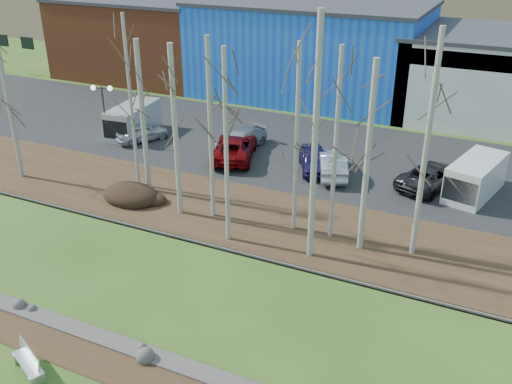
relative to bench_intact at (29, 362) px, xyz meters
The scene contains 30 objects.
dirt_strip 2.79m from the bench_intact, 33.55° to the left, with size 80.00×1.80×0.03m, color #382616.
near_bank_rocks 3.44m from the bench_intact, 47.68° to the left, with size 80.00×0.80×0.50m, color #47423D, non-canonical shape.
river 7.03m from the bench_intact, 70.86° to the left, with size 80.00×8.00×0.90m, color #14202F, non-canonical shape.
far_bank_rocks 10.98m from the bench_intact, 77.90° to the left, with size 80.00×0.80×0.46m, color #47423D, non-canonical shape.
far_bank 14.12m from the bench_intact, 80.62° to the left, with size 80.00×7.00×0.15m, color #382616.
parking_lot 24.54m from the bench_intact, 84.62° to the left, with size 80.00×14.00×0.14m, color black.
building_brick 44.26m from the bench_intact, 119.46° to the left, with size 16.32×12.24×7.80m.
building_blue 38.78m from the bench_intact, 95.50° to the left, with size 20.40×12.24×8.30m.
bench_intact is the anchor object (origin of this frame).
dirt_mound 13.68m from the bench_intact, 111.35° to the left, with size 3.51×2.48×0.69m, color black.
birch_0 18.68m from the bench_intact, 136.46° to the left, with size 0.26×0.26×8.46m.
birch_1 16.44m from the bench_intact, 111.74° to the left, with size 0.19×0.19×10.08m.
birch_2 15.64m from the bench_intact, 108.71° to the left, with size 0.30×0.30×8.86m.
birch_3 13.86m from the bench_intact, 89.14° to the left, with size 0.22×0.22×9.61m.
birch_4 13.44m from the bench_intact, 97.26° to the left, with size 0.28×0.28×9.19m.
birch_5 15.13m from the bench_intact, 71.09° to the left, with size 0.21×0.21×9.61m.
birch_6 12.27m from the bench_intact, 79.33° to the left, with size 0.21×0.21×9.61m.
birch_7 14.23m from the bench_intact, 61.11° to the left, with size 0.29×0.29×11.38m.
birch_8 16.22m from the bench_intact, 57.74° to the left, with size 0.28×0.28×9.28m.
birch_9 18.24m from the bench_intact, 52.13° to the left, with size 0.26×0.26×10.67m.
birch_10 15.85m from the bench_intact, 64.01° to the left, with size 0.21×0.21×9.61m.
street_lamp 23.51m from the bench_intact, 121.86° to the left, with size 1.53×0.72×4.15m.
car_0 23.39m from the bench_intact, 115.77° to the left, with size 1.56×3.87×1.32m, color #BDBDBF.
car_1 21.10m from the bench_intact, 96.95° to the left, with size 2.58×5.59×1.55m, color maroon.
car_2 23.03m from the bench_intact, 97.54° to the left, with size 1.80×4.43×1.29m, color #969A9E.
car_3 21.55m from the bench_intact, 82.06° to the left, with size 1.72×4.27×1.45m, color #20194D.
car_4 21.51m from the bench_intact, 78.56° to the left, with size 1.59×4.56×1.50m, color #A9A9AB.
car_5 24.16m from the bench_intact, 65.11° to the left, with size 2.36×5.11×1.42m, color black.
van_white 25.14m from the bench_intact, 59.88° to the left, with size 3.13×5.24×2.14m.
van_grey 24.74m from the bench_intact, 117.92° to the left, with size 2.59×5.18×2.18m.
Camera 1 is at (11.74, -10.14, 14.65)m, focal length 40.00 mm.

